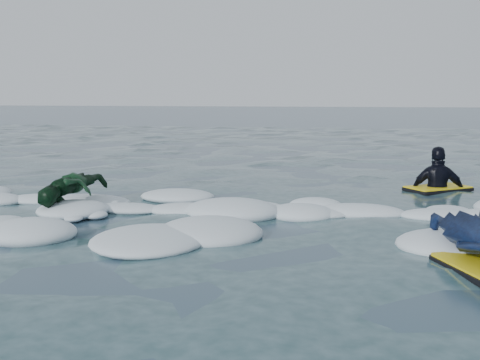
% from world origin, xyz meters
% --- Properties ---
extents(ground, '(120.00, 120.00, 0.00)m').
position_xyz_m(ground, '(0.00, 0.00, 0.00)').
color(ground, '#1A2A40').
rests_on(ground, ground).
extents(foam_band, '(12.00, 3.10, 0.30)m').
position_xyz_m(foam_band, '(0.00, 1.03, 0.00)').
color(foam_band, white).
rests_on(foam_band, ground).
extents(prone_child_unit, '(0.78, 1.39, 0.52)m').
position_xyz_m(prone_child_unit, '(-2.04, 1.16, 0.27)').
color(prone_child_unit, black).
rests_on(prone_child_unit, ground).
extents(waiting_rider_unit, '(1.21, 1.08, 1.60)m').
position_xyz_m(waiting_rider_unit, '(3.21, 3.77, -0.04)').
color(waiting_rider_unit, black).
rests_on(waiting_rider_unit, ground).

